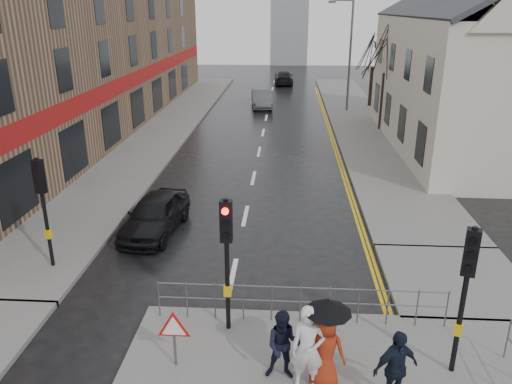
# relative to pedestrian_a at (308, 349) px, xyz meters

# --- Properties ---
(ground) EXTENTS (120.00, 120.00, 0.00)m
(ground) POSITION_rel_pedestrian_a_xyz_m (-2.04, 1.71, -1.08)
(ground) COLOR black
(ground) RESTS_ON ground
(left_pavement) EXTENTS (4.00, 44.00, 0.14)m
(left_pavement) POSITION_rel_pedestrian_a_xyz_m (-8.54, 24.71, -1.01)
(left_pavement) COLOR #605E5B
(left_pavement) RESTS_ON ground
(right_pavement) EXTENTS (4.00, 40.00, 0.14)m
(right_pavement) POSITION_rel_pedestrian_a_xyz_m (4.46, 26.71, -1.01)
(right_pavement) COLOR #605E5B
(right_pavement) RESTS_ON ground
(pavement_bridge_right) EXTENTS (4.00, 4.20, 0.14)m
(pavement_bridge_right) POSITION_rel_pedestrian_a_xyz_m (4.46, 4.71, -1.01)
(pavement_bridge_right) COLOR #605E5B
(pavement_bridge_right) RESTS_ON ground
(building_left_terrace) EXTENTS (8.00, 42.00, 10.00)m
(building_left_terrace) POSITION_rel_pedestrian_a_xyz_m (-14.04, 23.71, 3.92)
(building_left_terrace) COLOR #88674E
(building_left_terrace) RESTS_ON ground
(building_right_cream) EXTENTS (9.00, 16.40, 10.10)m
(building_right_cream) POSITION_rel_pedestrian_a_xyz_m (9.96, 19.71, 3.70)
(building_right_cream) COLOR beige
(building_right_cream) RESTS_ON ground
(traffic_signal_near_left) EXTENTS (0.28, 0.27, 3.40)m
(traffic_signal_near_left) POSITION_rel_pedestrian_a_xyz_m (-1.84, 1.90, 1.38)
(traffic_signal_near_left) COLOR black
(traffic_signal_near_left) RESTS_ON near_pavement
(traffic_signal_near_right) EXTENTS (0.34, 0.33, 3.40)m
(traffic_signal_near_right) POSITION_rel_pedestrian_a_xyz_m (3.16, 0.70, 1.38)
(traffic_signal_near_right) COLOR black
(traffic_signal_near_right) RESTS_ON near_pavement
(traffic_signal_far_left) EXTENTS (0.34, 0.33, 3.40)m
(traffic_signal_far_left) POSITION_rel_pedestrian_a_xyz_m (-7.54, 4.71, 1.38)
(traffic_signal_far_left) COLOR black
(traffic_signal_far_left) RESTS_ON left_pavement
(guard_railing_front) EXTENTS (7.14, 0.04, 1.00)m
(guard_railing_front) POSITION_rel_pedestrian_a_xyz_m (-0.09, 2.31, -0.22)
(guard_railing_front) COLOR #595B5E
(guard_railing_front) RESTS_ON near_pavement
(warning_sign) EXTENTS (0.80, 0.07, 1.35)m
(warning_sign) POSITION_rel_pedestrian_a_xyz_m (-2.84, 0.50, -0.04)
(warning_sign) COLOR #595B5E
(warning_sign) RESTS_ON near_pavement
(street_lamp) EXTENTS (1.83, 0.25, 8.00)m
(street_lamp) POSITION_rel_pedestrian_a_xyz_m (3.78, 29.71, 3.63)
(street_lamp) COLOR #595B5E
(street_lamp) RESTS_ON right_pavement
(tree_near) EXTENTS (2.40, 2.40, 6.58)m
(tree_near) POSITION_rel_pedestrian_a_xyz_m (5.46, 23.71, 4.06)
(tree_near) COLOR #2C2218
(tree_near) RESTS_ON right_pavement
(tree_far) EXTENTS (2.40, 2.40, 5.64)m
(tree_far) POSITION_rel_pedestrian_a_xyz_m (5.96, 31.71, 3.34)
(tree_far) COLOR #2C2218
(tree_far) RESTS_ON right_pavement
(pedestrian_a) EXTENTS (0.71, 0.49, 1.88)m
(pedestrian_a) POSITION_rel_pedestrian_a_xyz_m (0.00, 0.00, 0.00)
(pedestrian_a) COLOR silver
(pedestrian_a) RESTS_ON near_pavement
(pedestrian_b) EXTENTS (0.78, 0.61, 1.57)m
(pedestrian_b) POSITION_rel_pedestrian_a_xyz_m (-0.48, 0.28, -0.15)
(pedestrian_b) COLOR black
(pedestrian_b) RESTS_ON near_pavement
(pedestrian_with_umbrella) EXTENTS (0.96, 0.96, 2.02)m
(pedestrian_with_umbrella) POSITION_rel_pedestrian_a_xyz_m (0.37, 0.12, 0.17)
(pedestrian_with_umbrella) COLOR maroon
(pedestrian_with_umbrella) RESTS_ON near_pavement
(pedestrian_d) EXTENTS (1.06, 0.77, 1.67)m
(pedestrian_d) POSITION_rel_pedestrian_a_xyz_m (1.68, -0.35, -0.10)
(pedestrian_d) COLOR black
(pedestrian_d) RESTS_ON near_pavement
(car_parked) EXTENTS (2.03, 4.15, 1.36)m
(car_parked) POSITION_rel_pedestrian_a_xyz_m (-5.08, 7.55, -0.40)
(car_parked) COLOR black
(car_parked) RESTS_ON ground
(car_mid) EXTENTS (1.97, 4.40, 1.40)m
(car_mid) POSITION_rel_pedestrian_a_xyz_m (-2.58, 31.03, -0.38)
(car_mid) COLOR #47494C
(car_mid) RESTS_ON ground
(car_far) EXTENTS (1.99, 4.62, 1.33)m
(car_far) POSITION_rel_pedestrian_a_xyz_m (-0.98, 43.68, -0.42)
(car_far) COLOR black
(car_far) RESTS_ON ground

